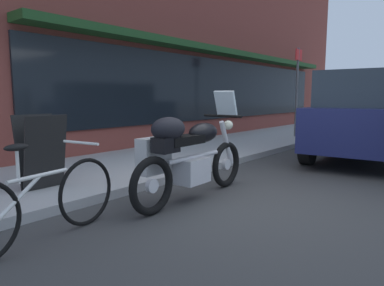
{
  "coord_description": "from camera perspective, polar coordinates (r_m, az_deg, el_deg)",
  "views": [
    {
      "loc": [
        -3.93,
        -2.24,
        1.33
      ],
      "look_at": [
        -0.3,
        0.74,
        0.7
      ],
      "focal_mm": 32.48,
      "sensor_mm": 36.0,
      "label": 1
    }
  ],
  "objects": [
    {
      "name": "touring_motorcycle",
      "position": [
        4.4,
        -0.96,
        -1.76
      ],
      "size": [
        2.24,
        0.64,
        1.41
      ],
      "color": "black",
      "rests_on": "ground_plane"
    },
    {
      "name": "parking_sign_pole",
      "position": [
        11.07,
        16.88,
        9.1
      ],
      "size": [
        0.44,
        0.07,
        2.65
      ],
      "color": "#59595B",
      "rests_on": "sidewalk_curb"
    },
    {
      "name": "sidewalk_curb",
      "position": [
        13.89,
        18.44,
        2.0
      ],
      "size": [
        30.0,
        2.69,
        0.12
      ],
      "color": "#A1A1A1",
      "rests_on": "ground_plane"
    },
    {
      "name": "parked_bicycle",
      "position": [
        3.45,
        -23.69,
        -8.98
      ],
      "size": [
        1.77,
        0.48,
        0.94
      ],
      "color": "black",
      "rests_on": "ground_plane"
    },
    {
      "name": "sandwich_board_sign",
      "position": [
        4.99,
        -23.51,
        -1.3
      ],
      "size": [
        0.55,
        0.42,
        0.97
      ],
      "color": "black",
      "rests_on": "sidewalk_curb"
    },
    {
      "name": "parked_minivan",
      "position": [
        8.43,
        27.5,
        4.19
      ],
      "size": [
        4.97,
        2.36,
        1.8
      ],
      "color": "#191E4C",
      "rests_on": "ground_plane"
    },
    {
      "name": "ground_plane",
      "position": [
        4.72,
        9.39,
        -8.85
      ],
      "size": [
        80.0,
        80.0,
        0.0
      ],
      "primitive_type": "plane",
      "color": "#373737"
    },
    {
      "name": "storefront_building",
      "position": [
        11.45,
        4.66,
        18.62
      ],
      "size": [
        18.6,
        0.9,
        7.2
      ],
      "color": "brown",
      "rests_on": "ground_plane"
    }
  ]
}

